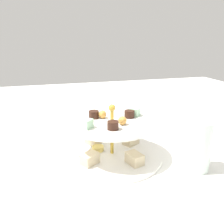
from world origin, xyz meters
TOP-DOWN VIEW (x-y plane):
  - ground_plane at (0.00, 0.00)m, footprint 2.40×2.40m
  - tiered_serving_stand at (0.00, -0.00)m, footprint 0.30×0.30m
  - water_glass_tall_right at (-0.20, 0.13)m, footprint 0.07×0.07m
  - water_glass_short_left at (0.07, -0.23)m, footprint 0.06×0.06m
  - teacup_with_saucer at (-0.06, -0.24)m, footprint 0.09×0.09m
  - butter_knife_right at (-0.25, -0.15)m, footprint 0.11×0.15m

SIDE VIEW (x-z plane):
  - ground_plane at x=0.00m, z-range 0.00..0.00m
  - butter_knife_right at x=-0.25m, z-range 0.00..0.00m
  - teacup_with_saucer at x=-0.06m, z-range 0.00..0.05m
  - water_glass_short_left at x=0.07m, z-range 0.00..0.08m
  - tiered_serving_stand at x=0.00m, z-range -0.03..0.13m
  - water_glass_tall_right at x=-0.20m, z-range 0.00..0.14m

